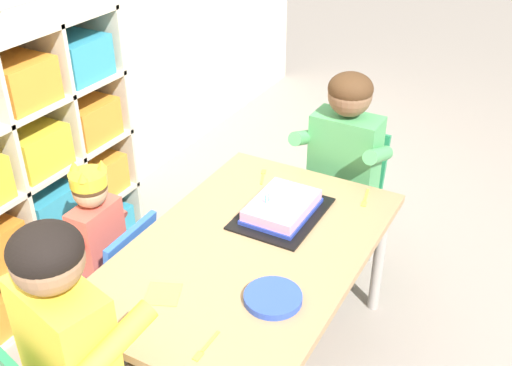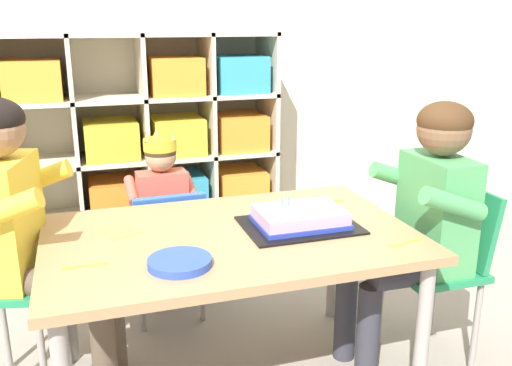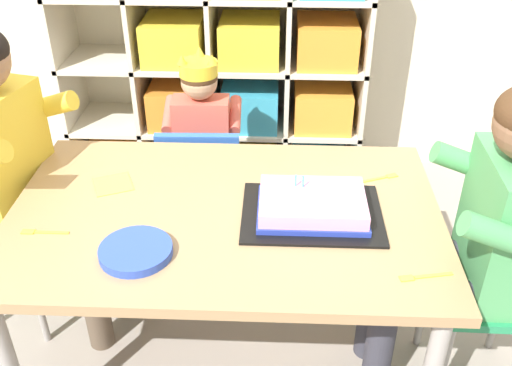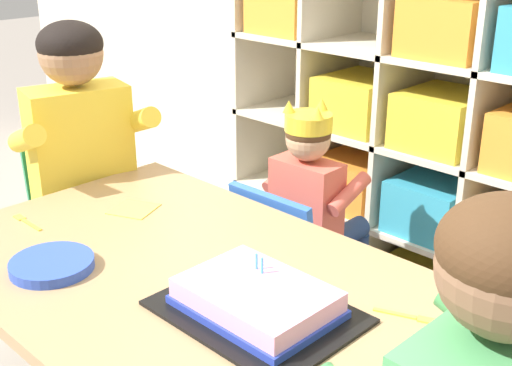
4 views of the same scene
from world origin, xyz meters
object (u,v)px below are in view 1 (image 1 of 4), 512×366
at_px(birthday_cake_on_tray, 282,209).
at_px(paper_plate_stack, 273,298).
at_px(fork_scattered_mid_table, 263,176).
at_px(classroom_chair_guest_side, 346,189).
at_px(activity_table, 249,260).
at_px(adult_helper_seated, 86,333).
at_px(classroom_chair_blue, 114,270).
at_px(fork_near_child_seat, 205,348).
at_px(child_with_crown, 88,232).
at_px(fork_beside_plate_stack, 365,199).
at_px(guest_at_table_side, 340,161).

bearing_deg(birthday_cake_on_tray, paper_plate_stack, -156.85).
bearing_deg(fork_scattered_mid_table, classroom_chair_guest_side, 120.03).
bearing_deg(activity_table, paper_plate_stack, -135.64).
distance_m(activity_table, adult_helper_seated, 0.69).
relative_size(activity_table, classroom_chair_blue, 2.04).
xyz_separation_m(activity_table, fork_near_child_seat, (-0.49, -0.12, 0.06)).
relative_size(classroom_chair_blue, fork_scattered_mid_table, 5.01).
bearing_deg(activity_table, child_with_crown, 102.48).
bearing_deg(classroom_chair_guest_side, paper_plate_stack, -81.58).
distance_m(adult_helper_seated, classroom_chair_guest_side, 1.51).
relative_size(paper_plate_stack, fork_beside_plate_stack, 1.39).
distance_m(classroom_chair_blue, classroom_chair_guest_side, 1.13).
distance_m(adult_helper_seated, birthday_cake_on_tray, 0.92).
relative_size(classroom_chair_blue, child_with_crown, 0.72).
relative_size(classroom_chair_blue, guest_at_table_side, 0.60).
bearing_deg(birthday_cake_on_tray, classroom_chair_guest_side, -6.22).
height_order(activity_table, guest_at_table_side, guest_at_table_side).
bearing_deg(fork_scattered_mid_table, classroom_chair_blue, -51.68).
height_order(child_with_crown, birthday_cake_on_tray, child_with_crown).
relative_size(classroom_chair_guest_side, fork_beside_plate_stack, 5.04).
distance_m(classroom_chair_blue, guest_at_table_side, 1.07).
xyz_separation_m(child_with_crown, guest_at_table_side, (0.84, -0.71, 0.10)).
height_order(classroom_chair_blue, fork_near_child_seat, classroom_chair_blue).
bearing_deg(activity_table, classroom_chair_blue, 104.50).
xyz_separation_m(adult_helper_seated, classroom_chair_guest_side, (1.47, -0.24, -0.24)).
bearing_deg(fork_beside_plate_stack, child_with_crown, 114.68).
bearing_deg(child_with_crown, activity_table, 100.84).
bearing_deg(paper_plate_stack, child_with_crown, 85.40).
height_order(classroom_chair_guest_side, fork_scattered_mid_table, classroom_chair_guest_side).
relative_size(activity_table, birthday_cake_on_tray, 3.13).
height_order(classroom_chair_blue, child_with_crown, child_with_crown).
bearing_deg(classroom_chair_blue, adult_helper_seated, 34.08).
bearing_deg(child_with_crown, paper_plate_stack, 83.76).
distance_m(classroom_chair_guest_side, fork_beside_plate_stack, 0.40).
relative_size(adult_helper_seated, paper_plate_stack, 5.58).
bearing_deg(paper_plate_stack, fork_near_child_seat, 163.62).
height_order(birthday_cake_on_tray, fork_scattered_mid_table, birthday_cake_on_tray).
distance_m(classroom_chair_guest_side, paper_plate_stack, 1.05).
height_order(activity_table, child_with_crown, child_with_crown).
bearing_deg(guest_at_table_side, fork_near_child_seat, -86.37).
distance_m(classroom_chair_guest_side, fork_near_child_seat, 1.31).
height_order(child_with_crown, fork_near_child_seat, child_with_crown).
bearing_deg(child_with_crown, adult_helper_seated, 41.14).
bearing_deg(fork_scattered_mid_table, fork_near_child_seat, -3.88).
bearing_deg(activity_table, fork_near_child_seat, -165.61).
distance_m(paper_plate_stack, fork_scattered_mid_table, 0.79).
bearing_deg(fork_beside_plate_stack, birthday_cake_on_tray, 124.99).
relative_size(fork_near_child_seat, fork_beside_plate_stack, 0.95).
height_order(paper_plate_stack, fork_near_child_seat, paper_plate_stack).
height_order(child_with_crown, guest_at_table_side, guest_at_table_side).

